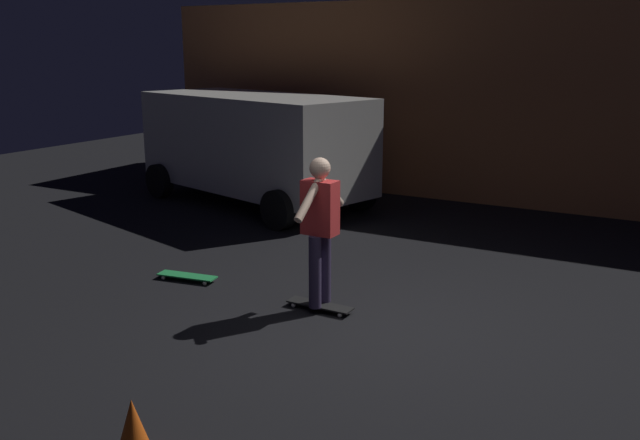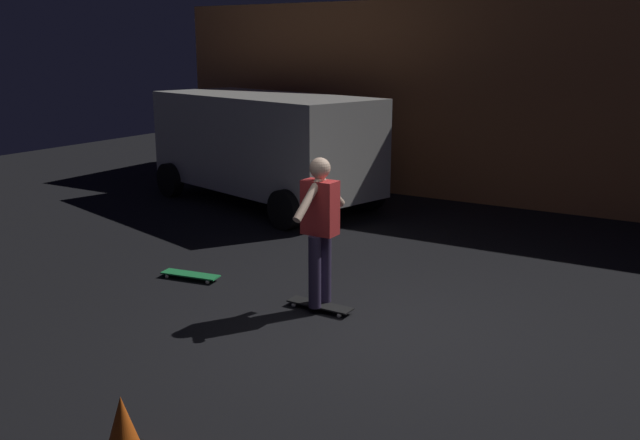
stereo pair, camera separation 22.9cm
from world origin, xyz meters
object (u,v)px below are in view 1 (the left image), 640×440
Objects in this scene: skateboard_spare at (187,276)px; skateboard_ridden at (320,305)px; parked_van at (254,142)px; skater at (320,221)px; traffic_cone at (133,431)px.

skateboard_ridden is at bearing -1.72° from skateboard_spare.
skateboard_spare is at bearing -66.89° from parked_van.
skateboard_spare is (-1.97, 0.06, 0.00)m from skateboard_ridden.
skater is 3.63× the size of traffic_cone.
parked_van reaches higher than skater.
parked_van is 8.36m from traffic_cone.
skateboard_ridden is at bearing 93.98° from traffic_cone.
skater is (3.72, -4.16, -0.12)m from parked_van.
parked_van is 5.69m from skateboard_ridden.
parked_van is at bearing 118.30° from traffic_cone.
skateboard_spare is 1.74× the size of traffic_cone.
skateboard_spare is at bearing 178.28° from skater.
skateboard_ridden is at bearing 180.00° from skater.
parked_van reaches higher than skateboard_ridden.
skater is at bearing 93.98° from traffic_cone.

